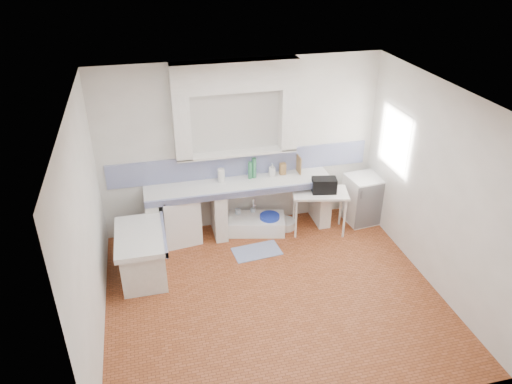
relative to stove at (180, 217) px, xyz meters
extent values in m
plane|color=brown|center=(1.08, -1.70, -0.41)|extent=(4.50, 4.50, 0.00)
plane|color=white|center=(1.08, -1.70, 2.39)|extent=(4.50, 4.50, 0.00)
plane|color=white|center=(1.08, 0.30, 0.99)|extent=(4.50, 0.00, 4.50)
plane|color=white|center=(1.08, -3.70, 0.99)|extent=(4.50, 0.00, 4.50)
plane|color=white|center=(-1.17, -1.70, 0.99)|extent=(0.00, 4.50, 4.50)
plane|color=white|center=(3.33, -1.70, 0.99)|extent=(0.00, 4.50, 4.50)
cube|color=white|center=(0.98, 0.17, 2.17)|extent=(1.90, 0.25, 0.45)
cube|color=#361F11|center=(3.51, -0.50, 1.19)|extent=(0.35, 0.86, 1.06)
cube|color=white|center=(3.36, -0.50, 1.57)|extent=(0.01, 0.84, 0.24)
cube|color=white|center=(0.98, 0.00, 0.45)|extent=(3.00, 0.60, 0.08)
cube|color=navy|center=(0.98, -0.28, 0.45)|extent=(3.00, 0.04, 0.10)
cube|color=white|center=(-0.42, 0.00, 0.00)|extent=(0.20, 0.55, 0.82)
cube|color=white|center=(0.63, 0.00, 0.00)|extent=(0.20, 0.55, 0.82)
cube|color=white|center=(2.38, 0.00, 0.00)|extent=(0.20, 0.55, 0.82)
cube|color=white|center=(-0.62, -0.80, 0.25)|extent=(0.70, 1.10, 0.08)
cube|color=white|center=(-0.62, -0.80, -0.10)|extent=(0.60, 1.00, 0.62)
cube|color=navy|center=(-0.29, -0.80, 0.25)|extent=(0.04, 1.10, 0.10)
cube|color=navy|center=(1.08, 0.28, 0.69)|extent=(4.27, 0.03, 0.40)
cube|color=white|center=(0.00, 0.00, 0.00)|extent=(0.64, 0.63, 0.82)
cube|color=white|center=(1.25, -0.04, -0.30)|extent=(1.03, 0.71, 0.22)
cube|color=white|center=(2.25, -0.29, -0.04)|extent=(0.97, 0.68, 0.04)
cube|color=white|center=(3.09, -0.15, 0.01)|extent=(0.59, 0.59, 0.83)
cylinder|color=red|center=(0.86, -0.04, -0.28)|extent=(0.32, 0.32, 0.25)
cylinder|color=#D85E2F|center=(1.27, -0.16, -0.28)|extent=(0.31, 0.31, 0.25)
cylinder|color=#1B32B0|center=(1.46, -0.12, -0.25)|extent=(0.40, 0.40, 0.31)
cylinder|color=white|center=(1.74, -0.07, -0.34)|extent=(0.40, 0.40, 0.13)
cylinder|color=silver|center=(0.98, 0.15, -0.24)|extent=(0.09, 0.09, 0.34)
cylinder|color=silver|center=(1.24, 0.15, -0.25)|extent=(0.11, 0.11, 0.32)
cube|color=black|center=(2.30, -0.31, 0.45)|extent=(0.42, 0.29, 0.24)
cylinder|color=#327D50|center=(1.19, 0.13, 0.64)|extent=(0.07, 0.07, 0.29)
cylinder|color=#327D50|center=(1.26, 0.15, 0.66)|extent=(0.09, 0.09, 0.34)
cube|color=olive|center=(1.74, 0.15, 0.59)|extent=(0.10, 0.08, 0.20)
cube|color=olive|center=(2.02, 0.15, 0.64)|extent=(0.02, 0.21, 0.29)
cylinder|color=white|center=(0.72, 0.13, 0.60)|extent=(0.12, 0.12, 0.22)
imported|color=white|center=(1.56, 0.15, 0.60)|extent=(0.10, 0.11, 0.21)
cube|color=#3C4E99|center=(1.11, -0.64, -0.40)|extent=(0.77, 0.49, 0.01)
camera|label=1|loc=(-0.38, -6.72, 4.06)|focal=34.14mm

